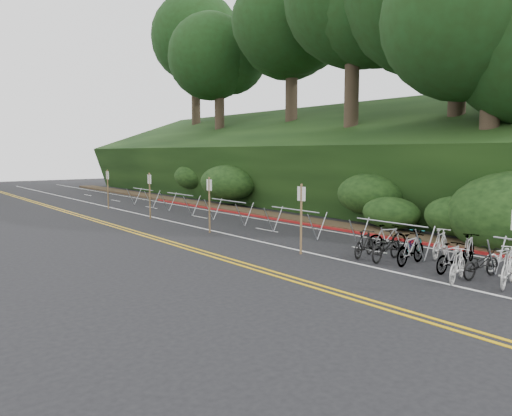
% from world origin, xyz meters
% --- Properties ---
extents(ground, '(120.00, 120.00, 0.00)m').
position_xyz_m(ground, '(0.00, 0.00, 0.00)').
color(ground, black).
rests_on(ground, ground).
extents(road_markings, '(7.47, 80.00, 0.01)m').
position_xyz_m(road_markings, '(0.63, 10.10, 0.00)').
color(road_markings, gold).
rests_on(road_markings, ground).
extents(red_curb, '(0.25, 28.00, 0.10)m').
position_xyz_m(red_curb, '(5.70, 12.00, 0.05)').
color(red_curb, maroon).
rests_on(red_curb, ground).
extents(embankment, '(14.30, 48.14, 9.11)m').
position_xyz_m(embankment, '(12.96, 19.04, 2.57)').
color(embankment, black).
rests_on(embankment, ground).
extents(tree_cluster, '(32.50, 54.08, 18.47)m').
position_xyz_m(tree_cluster, '(9.76, 22.04, 11.53)').
color(tree_cluster, '#2D2319').
rests_on(tree_cluster, ground).
extents(bike_racks_rest, '(1.14, 23.00, 1.17)m').
position_xyz_m(bike_racks_rest, '(3.00, 13.00, 0.85)').
color(bike_racks_rest, '#999CA3').
rests_on(bike_racks_rest, ground).
extents(signposts_rest, '(0.08, 18.40, 2.50)m').
position_xyz_m(signposts_rest, '(0.60, 14.00, 1.43)').
color(signposts_rest, brown).
rests_on(signposts_rest, ground).
extents(bike_front, '(0.86, 1.63, 0.94)m').
position_xyz_m(bike_front, '(1.45, -0.48, 0.47)').
color(bike_front, beige).
rests_on(bike_front, ground).
extents(bike_valet, '(2.97, 8.33, 1.10)m').
position_xyz_m(bike_valet, '(2.93, 0.34, 0.48)').
color(bike_valet, navy).
rests_on(bike_valet, ground).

